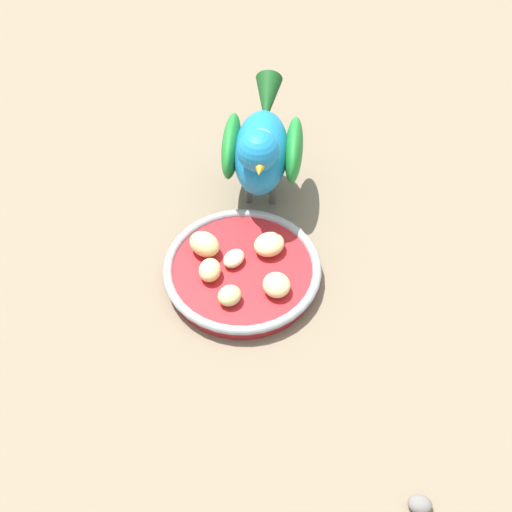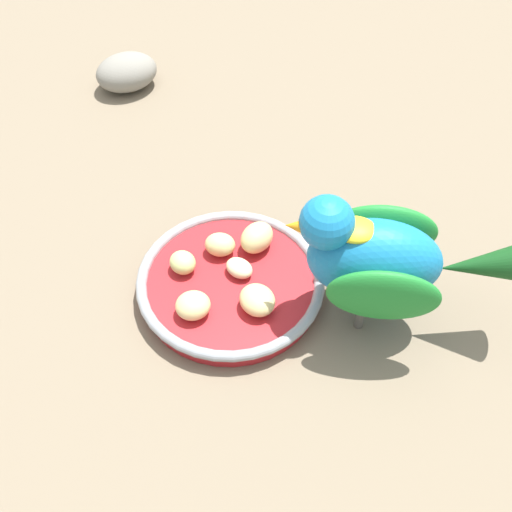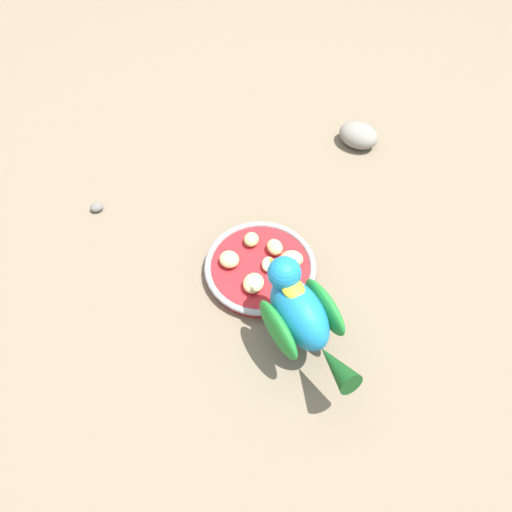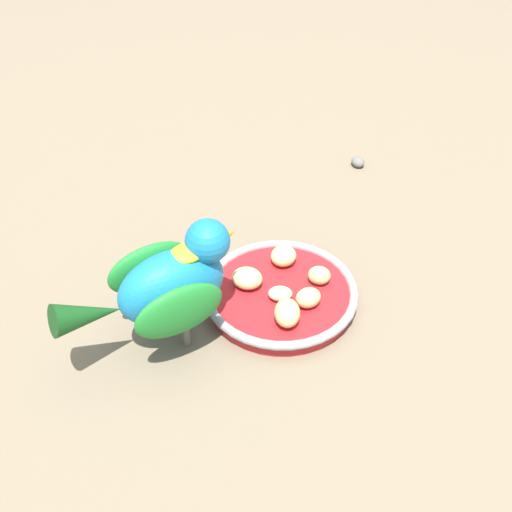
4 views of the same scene
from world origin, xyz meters
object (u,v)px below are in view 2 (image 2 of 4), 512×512
Objects in this scene: apple_piece_1 at (196,307)px; apple_piece_4 at (237,271)px; apple_piece_2 at (183,263)px; apple_piece_5 at (220,245)px; rock_large at (127,72)px; apple_piece_0 at (257,300)px; feeding_bowl at (231,284)px; parrot at (379,257)px; apple_piece_3 at (257,238)px.

apple_piece_1 reaches higher than apple_piece_4.
apple_piece_2 is 0.89× the size of apple_piece_5.
apple_piece_1 is at bearing -43.10° from rock_large.
apple_piece_5 is (-0.03, 0.02, 0.00)m from apple_piece_4.
apple_piece_0 is 1.11× the size of apple_piece_1.
feeding_bowl is 0.15m from parrot.
rock_large is at bearing 136.90° from apple_piece_1.
apple_piece_1 is 1.09× the size of apple_piece_5.
parrot is (0.13, 0.04, 0.06)m from apple_piece_4.
feeding_bowl is at bearing 13.56° from apple_piece_2.
apple_piece_3 is (-0.04, 0.06, 0.00)m from apple_piece_0.
apple_piece_5 is (-0.03, -0.02, -0.00)m from apple_piece_3.
rock_large is (-0.33, 0.23, -0.01)m from apple_piece_0.
parrot reaches higher than apple_piece_5.
apple_piece_4 is at bearing -86.36° from apple_piece_3.
apple_piece_1 is at bearing 11.27° from parrot.
apple_piece_5 is 0.32m from rock_large.
feeding_bowl is 0.36m from rock_large.
apple_piece_2 is 0.33m from rock_large.
apple_piece_1 is 0.16× the size of parrot.
apple_piece_2 reaches higher than feeding_bowl.
apple_piece_4 is at bearing 148.25° from apple_piece_0.
parrot is (0.13, -0.00, 0.05)m from apple_piece_3.
parrot is at bearing 19.95° from feeding_bowl.
rock_large is (-0.29, 0.17, -0.01)m from apple_piece_3.
rock_large is at bearing 143.34° from feeding_bowl.
apple_piece_1 is 0.39m from rock_large.
apple_piece_2 is 0.05m from apple_piece_4.
apple_piece_4 reaches higher than feeding_bowl.
apple_piece_2 is 0.13× the size of parrot.
apple_piece_0 is 0.09m from apple_piece_2.
parrot reaches higher than apple_piece_3.
parrot is at bearing 16.90° from apple_piece_4.
apple_piece_0 is 0.08m from apple_piece_5.
feeding_bowl is at bearing -36.66° from rock_large.
feeding_bowl is 4.86× the size of apple_piece_3.
apple_piece_4 is (0.01, 0.06, -0.00)m from apple_piece_1.
apple_piece_3 is (0.01, 0.10, 0.00)m from apple_piece_1.
apple_piece_1 is at bearing -73.64° from apple_piece_5.
rock_large is at bearing 145.03° from apple_piece_0.
apple_piece_3 is at bearing 52.74° from apple_piece_2.
apple_piece_4 is 0.94× the size of apple_piece_5.
apple_piece_1 is 0.06m from apple_piece_4.
apple_piece_0 is 1.36× the size of apple_piece_2.
apple_piece_3 reaches higher than feeding_bowl.
feeding_bowl is 0.91× the size of parrot.
feeding_bowl is at bearing -4.57° from parrot.
feeding_bowl is 0.05m from apple_piece_1.
parrot reaches higher than rock_large.
parrot is (0.16, 0.02, 0.06)m from apple_piece_5.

